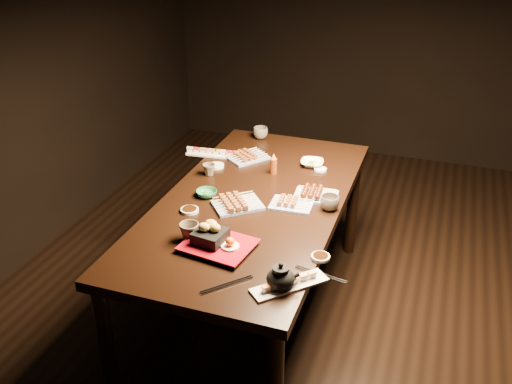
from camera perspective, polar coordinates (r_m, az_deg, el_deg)
ground at (r=3.32m, az=6.86°, el=-12.86°), size 5.00×5.00×0.00m
dining_table at (r=3.13m, az=-0.30°, el=-6.83°), size 1.36×1.98×0.75m
sushi_platter_near at (r=2.31m, az=3.36°, el=-9.00°), size 0.29×0.29×0.04m
sushi_platter_far at (r=3.45m, az=-4.34°, el=4.00°), size 0.32×0.12×0.04m
yakitori_plate_center at (r=2.86m, az=-1.86°, el=-0.93°), size 0.29×0.28×0.06m
yakitori_plate_right at (r=2.87m, az=3.58°, el=-0.93°), size 0.22×0.16×0.05m
yakitori_plate_left at (r=3.39m, az=-0.83°, el=3.79°), size 0.26×0.28×0.06m
tsukune_plate at (r=2.96m, az=6.01°, el=-0.06°), size 0.23×0.18×0.06m
edamame_bowl_green at (r=2.97m, az=-4.97°, el=-0.14°), size 0.14×0.14×0.03m
edamame_bowl_cream at (r=3.32m, az=5.63°, el=2.89°), size 0.15×0.15×0.03m
tempura_tray at (r=2.52m, az=-3.81°, el=-4.58°), size 0.33×0.28×0.11m
teacup_near_left at (r=2.60m, az=-6.68°, el=-3.97°), size 0.12×0.12×0.08m
teacup_mid_right at (r=2.85m, az=7.38°, el=-1.08°), size 0.10×0.10×0.07m
teacup_far_left at (r=3.19m, az=-4.73°, el=2.24°), size 0.08×0.08×0.07m
teacup_far_right at (r=3.68m, az=0.45°, el=5.92°), size 0.13×0.13×0.07m
teapot at (r=2.28m, az=2.48°, el=-8.38°), size 0.18×0.18×0.11m
condiment_bottle at (r=3.19m, az=1.77°, el=2.86°), size 0.05×0.05×0.12m
sauce_dish_west at (r=2.84m, az=-6.65°, el=-1.83°), size 0.12×0.12×0.02m
sauce_dish_east at (r=3.27m, az=6.47°, el=2.25°), size 0.09×0.09×0.01m
sauce_dish_se at (r=2.49m, az=6.47°, el=-6.48°), size 0.09×0.09×0.01m
sauce_dish_nw at (r=3.29m, az=-4.00°, el=2.63°), size 0.10×0.10×0.02m
chopsticks_near at (r=2.32m, az=-2.94°, el=-9.23°), size 0.17×0.19×0.01m
chopsticks_se at (r=2.39m, az=6.50°, el=-8.20°), size 0.23×0.06×0.01m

